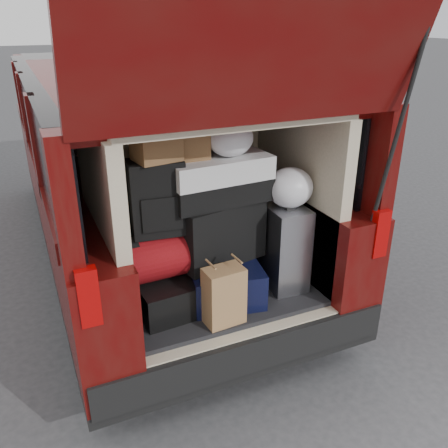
{
  "coord_description": "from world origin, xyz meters",
  "views": [
    {
      "loc": [
        -1.05,
        -2.31,
        2.23
      ],
      "look_at": [
        0.07,
        0.2,
        1.01
      ],
      "focal_mm": 38.0,
      "sensor_mm": 36.0,
      "label": 1
    }
  ],
  "objects_px": {
    "silver_roller": "(282,245)",
    "red_duffel": "(163,255)",
    "kraft_bag": "(224,296)",
    "backpack": "(157,198)",
    "black_hardshell": "(164,289)",
    "navy_hardshell": "(222,277)",
    "black_soft_case": "(216,229)",
    "twotone_duffel": "(218,179)"
  },
  "relations": [
    {
      "from": "silver_roller",
      "to": "red_duffel",
      "type": "relative_size",
      "value": 1.28
    },
    {
      "from": "silver_roller",
      "to": "kraft_bag",
      "type": "bearing_deg",
      "value": -151.97
    },
    {
      "from": "backpack",
      "to": "silver_roller",
      "type": "bearing_deg",
      "value": 1.71
    },
    {
      "from": "backpack",
      "to": "black_hardshell",
      "type": "bearing_deg",
      "value": 13.61
    },
    {
      "from": "black_hardshell",
      "to": "backpack",
      "type": "distance_m",
      "value": 0.61
    },
    {
      "from": "navy_hardshell",
      "to": "silver_roller",
      "type": "bearing_deg",
      "value": 5.38
    },
    {
      "from": "navy_hardshell",
      "to": "red_duffel",
      "type": "relative_size",
      "value": 1.24
    },
    {
      "from": "black_soft_case",
      "to": "twotone_duffel",
      "type": "height_order",
      "value": "twotone_duffel"
    },
    {
      "from": "red_duffel",
      "to": "twotone_duffel",
      "type": "bearing_deg",
      "value": 3.2
    },
    {
      "from": "red_duffel",
      "to": "twotone_duffel",
      "type": "relative_size",
      "value": 0.71
    },
    {
      "from": "navy_hardshell",
      "to": "twotone_duffel",
      "type": "distance_m",
      "value": 0.65
    },
    {
      "from": "navy_hardshell",
      "to": "twotone_duffel",
      "type": "bearing_deg",
      "value": 104.2
    },
    {
      "from": "twotone_duffel",
      "to": "silver_roller",
      "type": "bearing_deg",
      "value": -16.11
    },
    {
      "from": "kraft_bag",
      "to": "twotone_duffel",
      "type": "xyz_separation_m",
      "value": [
        0.11,
        0.35,
        0.59
      ]
    },
    {
      "from": "silver_roller",
      "to": "red_duffel",
      "type": "bearing_deg",
      "value": 178.69
    },
    {
      "from": "kraft_bag",
      "to": "black_soft_case",
      "type": "relative_size",
      "value": 0.65
    },
    {
      "from": "black_hardshell",
      "to": "backpack",
      "type": "relative_size",
      "value": 1.2
    },
    {
      "from": "navy_hardshell",
      "to": "silver_roller",
      "type": "xyz_separation_m",
      "value": [
        0.42,
        -0.04,
        0.16
      ]
    },
    {
      "from": "silver_roller",
      "to": "kraft_bag",
      "type": "height_order",
      "value": "silver_roller"
    },
    {
      "from": "silver_roller",
      "to": "red_duffel",
      "type": "xyz_separation_m",
      "value": [
        -0.8,
        0.05,
        0.07
      ]
    },
    {
      "from": "kraft_bag",
      "to": "twotone_duffel",
      "type": "height_order",
      "value": "twotone_duffel"
    },
    {
      "from": "silver_roller",
      "to": "black_soft_case",
      "type": "xyz_separation_m",
      "value": [
        -0.43,
        0.1,
        0.15
      ]
    },
    {
      "from": "silver_roller",
      "to": "backpack",
      "type": "bearing_deg",
      "value": 177.78
    },
    {
      "from": "silver_roller",
      "to": "black_soft_case",
      "type": "relative_size",
      "value": 1.03
    },
    {
      "from": "black_hardshell",
      "to": "silver_roller",
      "type": "distance_m",
      "value": 0.83
    },
    {
      "from": "black_hardshell",
      "to": "kraft_bag",
      "type": "relative_size",
      "value": 1.49
    },
    {
      "from": "black_soft_case",
      "to": "backpack",
      "type": "bearing_deg",
      "value": 173.12
    },
    {
      "from": "black_hardshell",
      "to": "black_soft_case",
      "type": "distance_m",
      "value": 0.5
    },
    {
      "from": "black_soft_case",
      "to": "black_hardshell",
      "type": "bearing_deg",
      "value": 173.07
    },
    {
      "from": "red_duffel",
      "to": "backpack",
      "type": "bearing_deg",
      "value": 122.16
    },
    {
      "from": "navy_hardshell",
      "to": "black_soft_case",
      "type": "bearing_deg",
      "value": 109.95
    },
    {
      "from": "navy_hardshell",
      "to": "red_duffel",
      "type": "xyz_separation_m",
      "value": [
        -0.38,
        0.02,
        0.24
      ]
    },
    {
      "from": "navy_hardshell",
      "to": "backpack",
      "type": "distance_m",
      "value": 0.72
    },
    {
      "from": "black_hardshell",
      "to": "twotone_duffel",
      "type": "distance_m",
      "value": 0.77
    },
    {
      "from": "kraft_bag",
      "to": "black_soft_case",
      "type": "bearing_deg",
      "value": 69.06
    },
    {
      "from": "navy_hardshell",
      "to": "kraft_bag",
      "type": "relative_size",
      "value": 1.53
    },
    {
      "from": "silver_roller",
      "to": "backpack",
      "type": "xyz_separation_m",
      "value": [
        -0.81,
        0.07,
        0.44
      ]
    },
    {
      "from": "black_soft_case",
      "to": "backpack",
      "type": "height_order",
      "value": "backpack"
    },
    {
      "from": "kraft_bag",
      "to": "backpack",
      "type": "xyz_separation_m",
      "value": [
        -0.27,
        0.32,
        0.54
      ]
    },
    {
      "from": "black_hardshell",
      "to": "red_duffel",
      "type": "distance_m",
      "value": 0.25
    },
    {
      "from": "navy_hardshell",
      "to": "silver_roller",
      "type": "relative_size",
      "value": 0.96
    },
    {
      "from": "silver_roller",
      "to": "red_duffel",
      "type": "height_order",
      "value": "silver_roller"
    }
  ]
}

